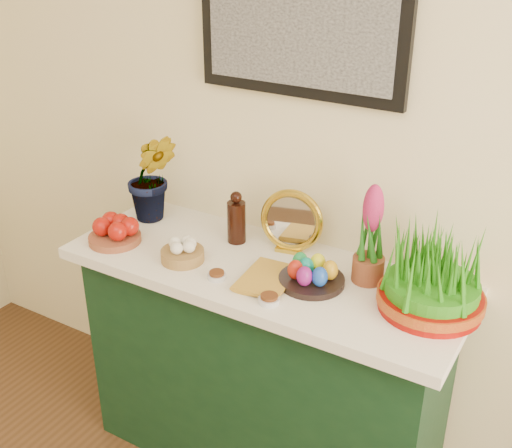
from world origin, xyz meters
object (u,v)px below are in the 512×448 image
(sideboard, at_px, (263,372))
(wheatgrass_sabzeh, at_px, (434,276))
(book, at_px, (245,272))
(mirror, at_px, (291,222))
(hyacinth_green, at_px, (151,163))

(sideboard, xyz_separation_m, wheatgrass_sabzeh, (0.57, 0.03, 0.58))
(book, bearing_deg, wheatgrass_sabzeh, 7.20)
(wheatgrass_sabzeh, bearing_deg, sideboard, -176.98)
(mirror, xyz_separation_m, book, (-0.04, -0.24, -0.10))
(book, relative_size, wheatgrass_sabzeh, 0.67)
(hyacinth_green, relative_size, wheatgrass_sabzeh, 1.44)
(book, height_order, wheatgrass_sabzeh, wheatgrass_sabzeh)
(book, bearing_deg, mirror, 75.14)
(mirror, relative_size, book, 1.08)
(mirror, bearing_deg, sideboard, -100.23)
(mirror, bearing_deg, hyacinth_green, -175.35)
(book, bearing_deg, hyacinth_green, 155.16)
(sideboard, height_order, hyacinth_green, hyacinth_green)
(hyacinth_green, bearing_deg, book, -53.91)
(mirror, distance_m, wheatgrass_sabzeh, 0.56)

